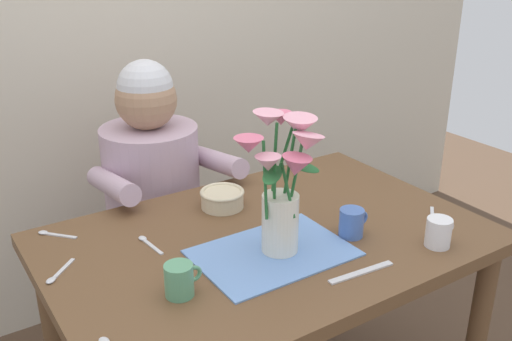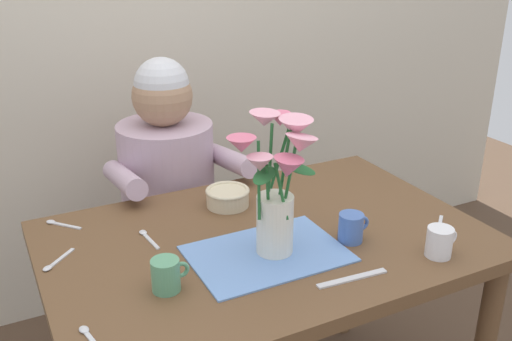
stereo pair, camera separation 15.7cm
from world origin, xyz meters
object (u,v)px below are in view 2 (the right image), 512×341
(dinner_knife, at_px, (352,278))
(ceramic_mug, at_px, (351,227))
(ceramic_bowl, at_px, (228,197))
(flower_vase, at_px, (277,183))
(coffee_cup, at_px, (440,242))
(seated_person, at_px, (170,211))
(tea_cup, at_px, (166,275))

(dinner_knife, bearing_deg, ceramic_mug, 59.90)
(ceramic_bowl, height_order, dinner_knife, ceramic_bowl)
(flower_vase, bearing_deg, dinner_knife, -61.56)
(dinner_knife, relative_size, ceramic_mug, 2.04)
(flower_vase, distance_m, ceramic_mug, 0.27)
(flower_vase, relative_size, coffee_cup, 3.99)
(seated_person, bearing_deg, dinner_knife, -80.52)
(ceramic_mug, distance_m, tea_cup, 0.52)
(seated_person, distance_m, tea_cup, 0.81)
(flower_vase, distance_m, dinner_knife, 0.30)
(flower_vase, height_order, dinner_knife, flower_vase)
(coffee_cup, bearing_deg, dinner_knife, 178.07)
(dinner_knife, height_order, ceramic_mug, ceramic_mug)
(tea_cup, bearing_deg, dinner_knife, -21.31)
(flower_vase, height_order, ceramic_mug, flower_vase)
(flower_vase, xyz_separation_m, dinner_knife, (0.11, -0.19, -0.20))
(flower_vase, bearing_deg, tea_cup, -174.02)
(seated_person, xyz_separation_m, ceramic_bowl, (0.06, -0.39, 0.21))
(ceramic_mug, xyz_separation_m, tea_cup, (-0.52, 0.00, 0.00))
(ceramic_bowl, bearing_deg, tea_cup, -131.96)
(seated_person, xyz_separation_m, flower_vase, (0.06, -0.71, 0.38))
(flower_vase, height_order, tea_cup, flower_vase)
(seated_person, bearing_deg, flower_vase, -86.08)
(ceramic_bowl, xyz_separation_m, tea_cup, (-0.31, -0.35, 0.01))
(ceramic_bowl, bearing_deg, dinner_knife, -78.90)
(ceramic_mug, bearing_deg, ceramic_bowl, 120.73)
(ceramic_mug, bearing_deg, flower_vase, 170.81)
(flower_vase, distance_m, coffee_cup, 0.45)
(dinner_knife, height_order, coffee_cup, coffee_cup)
(coffee_cup, relative_size, tea_cup, 1.00)
(flower_vase, relative_size, dinner_knife, 1.95)
(ceramic_bowl, bearing_deg, flower_vase, -90.88)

